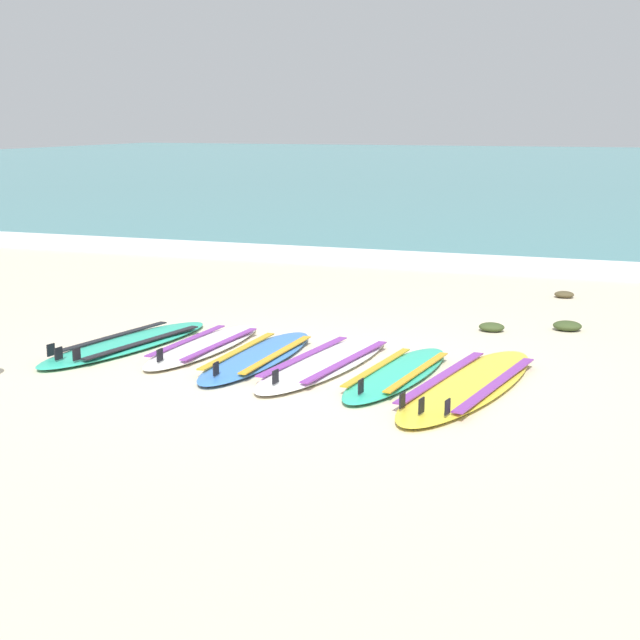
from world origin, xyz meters
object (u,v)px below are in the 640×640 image
object	(u,v)px
surfboard_4	(397,374)
surfboard_0	(127,343)
surfboard_1	(204,346)
surfboard_5	(469,384)
surfboard_3	(325,362)
surfboard_2	(258,356)

from	to	relation	value
surfboard_4	surfboard_0	bearing A→B (deg)	176.22
surfboard_1	surfboard_5	bearing A→B (deg)	-10.19
surfboard_0	surfboard_4	xyz separation A→B (m)	(2.73, -0.18, -0.00)
surfboard_1	surfboard_4	bearing A→B (deg)	-9.81
surfboard_3	surfboard_4	bearing A→B (deg)	-11.76
surfboard_1	surfboard_2	distance (m)	0.67
surfboard_0	surfboard_5	distance (m)	3.38
surfboard_4	surfboard_5	world-z (taller)	same
surfboard_4	surfboard_3	bearing A→B (deg)	168.24
surfboard_0	surfboard_1	bearing A→B (deg)	12.55
surfboard_3	surfboard_1	bearing A→B (deg)	171.24
surfboard_0	surfboard_4	size ratio (longest dim) A/B	1.14
surfboard_2	surfboard_3	xyz separation A→B (m)	(0.65, 0.00, -0.00)
surfboard_1	surfboard_2	bearing A→B (deg)	-17.32
surfboard_5	surfboard_4	bearing A→B (deg)	168.63
surfboard_2	surfboard_5	bearing A→B (deg)	-7.80
surfboard_0	surfboard_2	bearing A→B (deg)	-1.52
surfboard_0	surfboard_3	xyz separation A→B (m)	(2.03, -0.04, -0.00)
surfboard_2	surfboard_5	distance (m)	2.00
surfboard_0	surfboard_3	distance (m)	2.03
surfboard_1	surfboard_3	bearing A→B (deg)	-8.76
surfboard_4	surfboard_5	distance (m)	0.65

